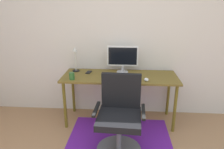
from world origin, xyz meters
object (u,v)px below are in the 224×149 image
at_px(cell_phone, 89,72).
at_px(office_chair, 120,121).
at_px(computer_mouse, 146,80).
at_px(desk_lamp, 75,57).
at_px(coffee_cup, 72,76).
at_px(desk, 120,80).
at_px(monitor, 123,57).
at_px(keyboard, 124,79).

height_order(cell_phone, office_chair, office_chair).
relative_size(computer_mouse, desk_lamp, 0.27).
height_order(coffee_cup, office_chair, office_chair).
distance_m(desk_lamp, office_chair, 1.28).
bearing_deg(desk, cell_phone, 166.64).
relative_size(desk, desk_lamp, 4.41).
relative_size(desk, computer_mouse, 16.40).
distance_m(monitor, coffee_cup, 0.82).
bearing_deg(monitor, desk, -101.54).
bearing_deg(monitor, office_chair, -90.51).
xyz_separation_m(monitor, office_chair, (-0.01, -0.87, -0.59)).
xyz_separation_m(monitor, computer_mouse, (0.34, -0.36, -0.22)).
xyz_separation_m(keyboard, coffee_cup, (-0.74, -0.04, 0.04)).
xyz_separation_m(monitor, cell_phone, (-0.53, -0.05, -0.24)).
distance_m(desk, monitor, 0.36).
distance_m(desk, office_chair, 0.75).
bearing_deg(keyboard, coffee_cup, -176.75).
xyz_separation_m(keyboard, desk_lamp, (-0.77, 0.34, 0.23)).
bearing_deg(desk, office_chair, -87.81).
height_order(desk, monitor, monitor).
relative_size(coffee_cup, office_chair, 0.11).
xyz_separation_m(keyboard, office_chair, (-0.04, -0.53, -0.36)).
bearing_deg(cell_phone, office_chair, -48.83).
height_order(desk, computer_mouse, computer_mouse).
bearing_deg(coffee_cup, desk_lamp, 94.92).
xyz_separation_m(monitor, keyboard, (0.03, -0.34, -0.23)).
distance_m(cell_phone, office_chair, 1.03).
bearing_deg(desk, keyboard, -68.51).
xyz_separation_m(coffee_cup, office_chair, (0.70, -0.48, -0.40)).
distance_m(computer_mouse, office_chair, 0.72).
bearing_deg(keyboard, cell_phone, 152.65).
xyz_separation_m(computer_mouse, coffee_cup, (-1.05, -0.02, 0.03)).
xyz_separation_m(desk_lamp, office_chair, (0.73, -0.87, -0.59)).
relative_size(monitor, desk_lamp, 1.22).
xyz_separation_m(monitor, coffee_cup, (-0.71, -0.38, -0.19)).
relative_size(desk, monitor, 3.61).
distance_m(coffee_cup, desk_lamp, 0.43).
xyz_separation_m(desk, coffee_cup, (-0.67, -0.21, 0.12)).
height_order(desk, keyboard, keyboard).
bearing_deg(office_chair, coffee_cup, 148.02).
distance_m(monitor, computer_mouse, 0.54).
height_order(monitor, keyboard, monitor).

